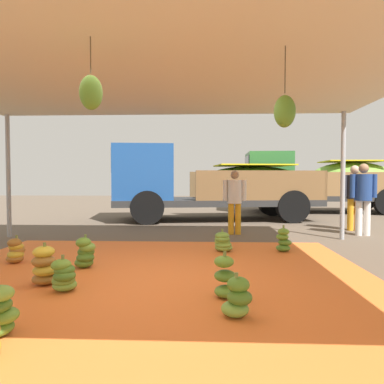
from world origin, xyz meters
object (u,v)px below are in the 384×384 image
(banana_bunch_1, at_px, (225,278))
(worker_1, at_px, (235,197))
(banana_bunch_11, at_px, (223,242))
(banana_bunch_2, at_px, (45,267))
(worker_2, at_px, (354,193))
(banana_bunch_7, at_px, (64,276))
(cargo_truck_main, at_px, (208,183))
(cargo_truck_far, at_px, (319,181))
(worker_0, at_px, (363,194))
(banana_bunch_6, at_px, (283,241))
(banana_bunch_0, at_px, (237,298))
(banana_bunch_9, at_px, (16,251))
(banana_bunch_3, at_px, (85,253))

(banana_bunch_1, relative_size, worker_1, 0.33)
(worker_1, bearing_deg, banana_bunch_11, -100.07)
(banana_bunch_2, xyz_separation_m, worker_2, (5.88, 5.00, 0.75))
(banana_bunch_7, bearing_deg, cargo_truck_main, 76.98)
(cargo_truck_far, relative_size, worker_0, 3.58)
(worker_0, bearing_deg, banana_bunch_6, -139.26)
(banana_bunch_1, bearing_deg, worker_0, 52.51)
(cargo_truck_main, height_order, worker_2, cargo_truck_main)
(worker_2, bearing_deg, worker_0, -98.59)
(banana_bunch_0, distance_m, banana_bunch_11, 3.07)
(cargo_truck_far, bearing_deg, worker_1, -123.23)
(banana_bunch_1, height_order, cargo_truck_main, cargo_truck_main)
(banana_bunch_0, bearing_deg, worker_0, 56.44)
(banana_bunch_0, xyz_separation_m, cargo_truck_far, (4.21, 11.06, 1.07))
(cargo_truck_main, relative_size, worker_1, 4.35)
(banana_bunch_2, distance_m, worker_2, 7.75)
(banana_bunch_0, height_order, worker_1, worker_1)
(banana_bunch_7, height_order, worker_1, worker_1)
(banana_bunch_2, height_order, banana_bunch_7, banana_bunch_2)
(banana_bunch_6, bearing_deg, cargo_truck_main, 105.36)
(worker_1, bearing_deg, banana_bunch_0, -94.01)
(banana_bunch_0, height_order, banana_bunch_11, banana_bunch_0)
(banana_bunch_11, height_order, worker_1, worker_1)
(banana_bunch_2, distance_m, banana_bunch_9, 1.50)
(cargo_truck_main, xyz_separation_m, cargo_truck_far, (4.48, 2.87, 0.06))
(banana_bunch_0, height_order, cargo_truck_far, cargo_truck_far)
(worker_0, distance_m, worker_2, 0.82)
(banana_bunch_2, xyz_separation_m, worker_0, (5.76, 4.19, 0.76))
(banana_bunch_9, bearing_deg, cargo_truck_main, 63.27)
(cargo_truck_far, bearing_deg, banana_bunch_3, -124.49)
(banana_bunch_6, distance_m, worker_0, 3.12)
(banana_bunch_9, bearing_deg, banana_bunch_1, -24.34)
(banana_bunch_2, xyz_separation_m, worker_1, (2.72, 4.24, 0.67))
(banana_bunch_11, relative_size, cargo_truck_main, 0.07)
(banana_bunch_3, relative_size, cargo_truck_main, 0.07)
(banana_bunch_6, distance_m, banana_bunch_11, 1.13)
(banana_bunch_9, xyz_separation_m, cargo_truck_far, (7.57, 9.00, 1.07))
(banana_bunch_0, relative_size, worker_2, 0.25)
(banana_bunch_1, xyz_separation_m, banana_bunch_6, (1.20, 2.58, -0.01))
(banana_bunch_3, distance_m, worker_0, 6.50)
(worker_0, bearing_deg, cargo_truck_far, 82.16)
(banana_bunch_2, relative_size, worker_2, 0.32)
(banana_bunch_1, distance_m, worker_2, 6.50)
(banana_bunch_3, bearing_deg, banana_bunch_0, -40.16)
(banana_bunch_0, relative_size, banana_bunch_3, 0.85)
(banana_bunch_2, xyz_separation_m, banana_bunch_9, (-1.00, 1.12, -0.04))
(banana_bunch_1, distance_m, cargo_truck_far, 11.38)
(banana_bunch_6, relative_size, banana_bunch_7, 1.10)
(banana_bunch_7, xyz_separation_m, worker_0, (5.40, 4.44, 0.81))
(banana_bunch_9, bearing_deg, banana_bunch_0, -31.49)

